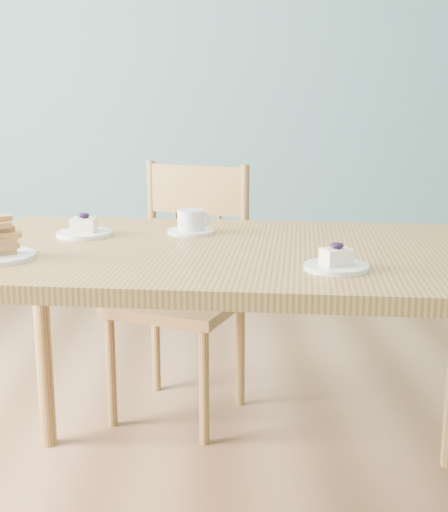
% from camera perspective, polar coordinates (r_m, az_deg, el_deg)
% --- Properties ---
extents(room, '(5.01, 5.01, 2.71)m').
position_cam_1_polar(room, '(1.77, -6.88, 17.02)').
color(room, '#996847').
rests_on(room, ground).
extents(dining_table, '(1.61, 1.05, 0.81)m').
position_cam_1_polar(dining_table, '(1.94, 0.80, -1.70)').
color(dining_table, olive).
rests_on(dining_table, ground).
extents(dining_chair, '(0.57, 0.56, 0.96)m').
position_cam_1_polar(dining_chair, '(2.70, -3.37, -2.73)').
color(dining_chair, olive).
rests_on(dining_chair, ground).
extents(cheesecake_plate_near, '(0.15, 0.15, 0.06)m').
position_cam_1_polar(cheesecake_plate_near, '(1.71, 8.98, -0.52)').
color(cheesecake_plate_near, silver).
rests_on(cheesecake_plate_near, dining_table).
extents(cheesecake_plate_far, '(0.16, 0.16, 0.07)m').
position_cam_1_polar(cheesecake_plate_far, '(2.13, -11.13, 2.07)').
color(cheesecake_plate_far, silver).
rests_on(cheesecake_plate_far, dining_table).
extents(coffee_cup, '(0.14, 0.14, 0.07)m').
position_cam_1_polar(coffee_cup, '(2.12, -2.64, 2.63)').
color(coffee_cup, silver).
rests_on(coffee_cup, dining_table).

